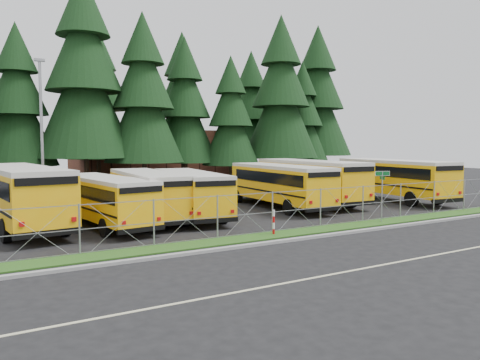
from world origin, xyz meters
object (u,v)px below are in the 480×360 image
Objects in this scene: bus_0 at (18,197)px; bus_2 at (146,196)px; bus_5 at (277,186)px; street_sign at (382,185)px; bus_3 at (189,194)px; striped_bollard at (274,223)px; light_standard at (42,126)px; bus_6 at (306,182)px; bus_1 at (102,202)px; bus_east at (390,180)px.

bus_2 is (6.52, -0.56, -0.22)m from bus_0.
bus_5 is at bearing 4.29° from bus_2.
bus_3 is at bearing 139.13° from street_sign.
striped_bollard is (3.57, -7.52, -0.75)m from bus_2.
bus_6 is at bearing -28.43° from light_standard.
bus_6 is 19.09m from light_standard.
light_standard is (-6.48, 10.41, 4.17)m from bus_3.
bus_6 is 1.16× the size of light_standard.
street_sign is at bearing -33.47° from bus_1.
bus_0 reaches higher than bus_6.
bus_0 is at bearing -176.15° from bus_6.
bus_east reaches higher than street_sign.
bus_east is at bearing -9.53° from bus_0.
striped_bollard is (-8.80, -8.57, -0.95)m from bus_6.
light_standard is at bearing 146.37° from bus_5.
striped_bollard is at bearing -123.10° from bus_5.
bus_0 is at bearing 141.27° from striped_bollard.
bus_6 reaches higher than bus_east.
light_standard is (-22.91, 10.82, 3.97)m from bus_east.
light_standard reaches higher than bus_3.
bus_0 is at bearing 178.66° from bus_2.
bus_1 is (3.80, -1.59, -0.28)m from bus_0.
striped_bollard is (-5.57, -7.63, -0.84)m from bus_5.
bus_0 is 15.67m from bus_5.
bus_5 reaches higher than bus_3.
striped_bollard is at bearing -44.99° from bus_0.
bus_east is at bearing 23.48° from striped_bollard.
bus_6 reaches higher than street_sign.
bus_1 is at bearing -166.02° from bus_3.
light_standard reaches higher than bus_5.
bus_5 is 3.90× the size of street_sign.
bus_3 is 1.00× the size of light_standard.
bus_1 is 5.17m from bus_3.
light_standard is (2.46, 9.37, 3.92)m from bus_0.
bus_east is at bearing -6.93° from bus_1.
bus_6 is at bearing 0.53° from bus_1.
bus_3 is at bearing -168.90° from bus_6.
bus_2 is at bearing -67.78° from light_standard.
light_standard reaches higher than bus_east.
bus_6 is 1.01× the size of bus_east.
bus_1 is at bearing -173.99° from bus_east.
bus_1 is at bearing 153.84° from street_sign.
striped_bollard is 0.12× the size of light_standard.
bus_3 is at bearing -12.91° from bus_0.
bus_1 is 15.23m from bus_6.
bus_5 is (11.86, 1.14, 0.14)m from bus_1.
bus_2 is 18.87m from bus_east.
bus_5 is 9.14× the size of striped_bollard.
bus_2 is 13.10m from street_sign.
bus_5 is at bearing 53.87° from striped_bollard.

